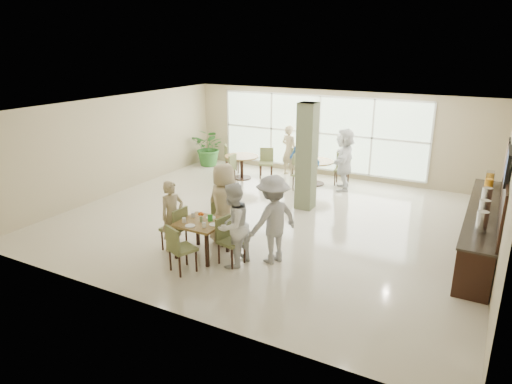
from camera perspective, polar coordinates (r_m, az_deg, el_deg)
The scene contains 23 objects.
ground at distance 11.47m, azimuth 1.97°, elevation -3.43°, with size 10.00×10.00×0.00m, color beige.
room_shell at distance 10.96m, azimuth 2.07°, elevation 4.87°, with size 10.00×10.00×10.00m.
window_bank at distance 15.23m, azimuth 7.88°, elevation 7.31°, with size 7.00×0.04×7.00m.
column at distance 11.94m, azimuth 6.34°, elevation 4.38°, with size 0.45×0.45×2.80m, color #5C6848.
main_table at distance 9.41m, azimuth -6.82°, elevation -4.26°, with size 0.90×0.90×0.75m.
round_table_left at distance 14.81m, azimuth -1.79°, elevation 3.89°, with size 1.10×1.10×0.75m.
round_table_right at distance 14.30m, azimuth 7.41°, elevation 3.25°, with size 1.13×1.13×0.75m.
chairs_main_table at distance 9.45m, azimuth -6.85°, elevation -5.32°, with size 1.93×1.98×0.95m.
chairs_table_left at distance 14.90m, azimuth -1.79°, elevation 3.58°, with size 1.91×1.79×0.95m.
chairs_table_right at distance 14.32m, azimuth 7.32°, elevation 2.84°, with size 2.05×1.91×0.95m.
tabletop_clutter at distance 9.32m, azimuth -6.97°, elevation -3.43°, with size 0.76×0.77×0.21m.
buffet_counter at distance 10.72m, azimuth 26.47°, elevation -3.84°, with size 0.64×4.70×1.95m.
wall_tv at distance 9.21m, azimuth 28.96°, elevation 2.88°, with size 0.06×1.00×0.58m.
framed_art_a at distance 10.84m, azimuth 28.85°, elevation 3.25°, with size 0.05×0.55×0.70m.
framed_art_b at distance 11.62m, azimuth 28.90°, elevation 4.11°, with size 0.05×0.55×0.70m.
potted_plant at distance 16.44m, azimuth -5.81°, elevation 5.58°, with size 1.21×1.21×1.34m, color #2E692A.
teen_left at distance 9.73m, azimuth -10.41°, elevation -2.97°, with size 0.56×0.36×1.52m, color tan.
teen_far at distance 9.88m, azimuth -4.00°, elevation -1.51°, with size 0.88×0.48×1.80m, color tan.
teen_right at distance 8.88m, azimuth -2.94°, elevation -4.16°, with size 0.83×0.64×1.70m, color white.
teen_standing at distance 9.01m, azimuth 2.11°, elevation -3.45°, with size 1.17×0.67×1.81m, color #A1A1A3.
adult_a at distance 13.48m, azimuth 6.03°, elevation 3.94°, with size 1.09×0.62×1.87m, color #468BD2.
adult_b at distance 13.82m, azimuth 10.97°, elevation 4.04°, with size 1.72×0.74×1.86m, color white.
adult_standing at distance 15.16m, azimuth 4.17°, elevation 5.21°, with size 0.61×0.40×1.68m, color tan.
Camera 1 is at (4.72, -9.57, 4.21)m, focal length 32.00 mm.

